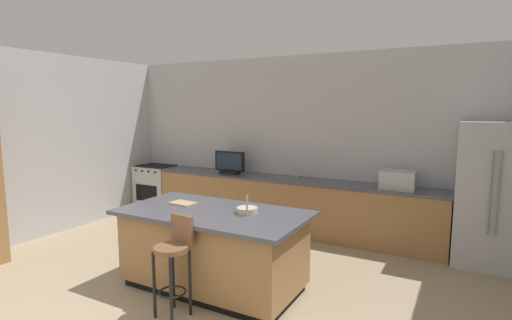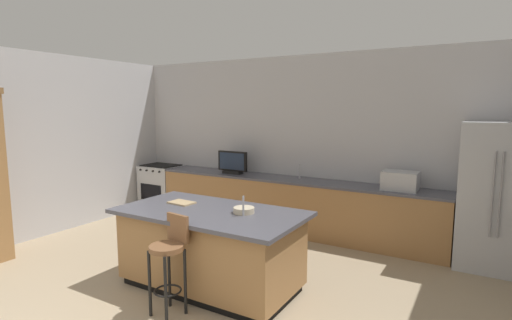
{
  "view_description": "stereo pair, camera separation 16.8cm",
  "coord_description": "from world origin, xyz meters",
  "px_view_note": "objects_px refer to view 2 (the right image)",
  "views": [
    {
      "loc": [
        2.56,
        -1.33,
        2.06
      ],
      "look_at": [
        0.02,
        3.32,
        1.35
      ],
      "focal_mm": 27.47,
      "sensor_mm": 36.0,
      "label": 1
    },
    {
      "loc": [
        2.71,
        -1.24,
        2.06
      ],
      "look_at": [
        0.02,
        3.32,
        1.35
      ],
      "focal_mm": 27.47,
      "sensor_mm": 36.0,
      "label": 2
    }
  ],
  "objects_px": {
    "microwave": "(400,181)",
    "bar_stool_center": "(169,256)",
    "fruit_bowl": "(244,210)",
    "range_oven": "(162,187)",
    "kitchen_island": "(211,248)",
    "refrigerator": "(495,197)",
    "tv_monitor": "(233,163)",
    "cutting_board": "(182,203)"
  },
  "relations": [
    {
      "from": "bar_stool_center",
      "to": "cutting_board",
      "type": "height_order",
      "value": "bar_stool_center"
    },
    {
      "from": "bar_stool_center",
      "to": "refrigerator",
      "type": "bearing_deg",
      "value": 54.35
    },
    {
      "from": "cutting_board",
      "to": "fruit_bowl",
      "type": "bearing_deg",
      "value": 0.86
    },
    {
      "from": "microwave",
      "to": "fruit_bowl",
      "type": "height_order",
      "value": "microwave"
    },
    {
      "from": "fruit_bowl",
      "to": "cutting_board",
      "type": "relative_size",
      "value": 0.76
    },
    {
      "from": "refrigerator",
      "to": "cutting_board",
      "type": "bearing_deg",
      "value": -146.42
    },
    {
      "from": "bar_stool_center",
      "to": "microwave",
      "type": "bearing_deg",
      "value": 69.32
    },
    {
      "from": "bar_stool_center",
      "to": "cutting_board",
      "type": "bearing_deg",
      "value": 130.91
    },
    {
      "from": "kitchen_island",
      "to": "range_oven",
      "type": "height_order",
      "value": "range_oven"
    },
    {
      "from": "microwave",
      "to": "tv_monitor",
      "type": "height_order",
      "value": "tv_monitor"
    },
    {
      "from": "fruit_bowl",
      "to": "cutting_board",
      "type": "xyz_separation_m",
      "value": [
        -0.88,
        -0.01,
        -0.02
      ]
    },
    {
      "from": "refrigerator",
      "to": "microwave",
      "type": "height_order",
      "value": "refrigerator"
    },
    {
      "from": "kitchen_island",
      "to": "microwave",
      "type": "height_order",
      "value": "microwave"
    },
    {
      "from": "microwave",
      "to": "bar_stool_center",
      "type": "height_order",
      "value": "microwave"
    },
    {
      "from": "refrigerator",
      "to": "fruit_bowl",
      "type": "distance_m",
      "value": 3.23
    },
    {
      "from": "microwave",
      "to": "range_oven",
      "type": "bearing_deg",
      "value": -179.99
    },
    {
      "from": "microwave",
      "to": "tv_monitor",
      "type": "relative_size",
      "value": 0.82
    },
    {
      "from": "bar_stool_center",
      "to": "fruit_bowl",
      "type": "height_order",
      "value": "bar_stool_center"
    },
    {
      "from": "refrigerator",
      "to": "fruit_bowl",
      "type": "height_order",
      "value": "refrigerator"
    },
    {
      "from": "kitchen_island",
      "to": "microwave",
      "type": "distance_m",
      "value": 2.88
    },
    {
      "from": "microwave",
      "to": "cutting_board",
      "type": "height_order",
      "value": "microwave"
    },
    {
      "from": "refrigerator",
      "to": "tv_monitor",
      "type": "xyz_separation_m",
      "value": [
        -4.0,
        -0.01,
        0.14
      ]
    },
    {
      "from": "refrigerator",
      "to": "bar_stool_center",
      "type": "xyz_separation_m",
      "value": [
        -2.78,
        -2.95,
        -0.34
      ]
    },
    {
      "from": "tv_monitor",
      "to": "kitchen_island",
      "type": "bearing_deg",
      "value": -61.79
    },
    {
      "from": "kitchen_island",
      "to": "fruit_bowl",
      "type": "xyz_separation_m",
      "value": [
        0.39,
        0.1,
        0.48
      ]
    },
    {
      "from": "kitchen_island",
      "to": "microwave",
      "type": "relative_size",
      "value": 4.44
    },
    {
      "from": "range_oven",
      "to": "kitchen_island",
      "type": "bearing_deg",
      "value": -37.77
    },
    {
      "from": "kitchen_island",
      "to": "bar_stool_center",
      "type": "bearing_deg",
      "value": -89.62
    },
    {
      "from": "kitchen_island",
      "to": "range_oven",
      "type": "xyz_separation_m",
      "value": [
        -2.99,
        2.32,
        -0.01
      ]
    },
    {
      "from": "bar_stool_center",
      "to": "fruit_bowl",
      "type": "relative_size",
      "value": 4.31
    },
    {
      "from": "fruit_bowl",
      "to": "cutting_board",
      "type": "height_order",
      "value": "fruit_bowl"
    },
    {
      "from": "kitchen_island",
      "to": "bar_stool_center",
      "type": "distance_m",
      "value": 0.69
    },
    {
      "from": "range_oven",
      "to": "tv_monitor",
      "type": "xyz_separation_m",
      "value": [
        1.77,
        -0.05,
        0.62
      ]
    },
    {
      "from": "tv_monitor",
      "to": "fruit_bowl",
      "type": "height_order",
      "value": "tv_monitor"
    },
    {
      "from": "microwave",
      "to": "fruit_bowl",
      "type": "xyz_separation_m",
      "value": [
        -1.23,
        -2.21,
        -0.09
      ]
    },
    {
      "from": "refrigerator",
      "to": "fruit_bowl",
      "type": "bearing_deg",
      "value": -137.91
    },
    {
      "from": "kitchen_island",
      "to": "refrigerator",
      "type": "relative_size",
      "value": 1.13
    },
    {
      "from": "tv_monitor",
      "to": "cutting_board",
      "type": "height_order",
      "value": "tv_monitor"
    },
    {
      "from": "tv_monitor",
      "to": "bar_stool_center",
      "type": "bearing_deg",
      "value": -67.5
    },
    {
      "from": "kitchen_island",
      "to": "tv_monitor",
      "type": "height_order",
      "value": "tv_monitor"
    },
    {
      "from": "refrigerator",
      "to": "bar_stool_center",
      "type": "distance_m",
      "value": 4.07
    },
    {
      "from": "range_oven",
      "to": "microwave",
      "type": "bearing_deg",
      "value": 0.01
    }
  ]
}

